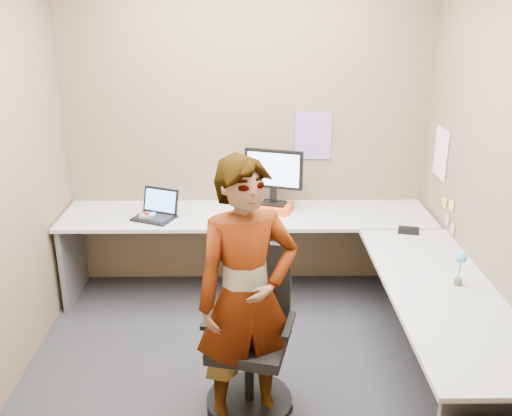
{
  "coord_description": "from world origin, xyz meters",
  "views": [
    {
      "loc": [
        0.03,
        -3.31,
        2.38
      ],
      "look_at": [
        0.07,
        0.25,
        1.05
      ],
      "focal_mm": 40.0,
      "sensor_mm": 36.0,
      "label": 1
    }
  ],
  "objects_px": {
    "person": "(247,297)",
    "monitor": "(274,172)",
    "desk": "(307,261)",
    "office_chair": "(251,344)"
  },
  "relations": [
    {
      "from": "person",
      "to": "monitor",
      "type": "bearing_deg",
      "value": 64.71
    },
    {
      "from": "desk",
      "to": "monitor",
      "type": "bearing_deg",
      "value": 108.09
    },
    {
      "from": "desk",
      "to": "monitor",
      "type": "xyz_separation_m",
      "value": [
        -0.22,
        0.67,
        0.47
      ]
    },
    {
      "from": "person",
      "to": "desk",
      "type": "bearing_deg",
      "value": 46.8
    },
    {
      "from": "monitor",
      "to": "office_chair",
      "type": "bearing_deg",
      "value": -79.87
    },
    {
      "from": "monitor",
      "to": "person",
      "type": "bearing_deg",
      "value": -80.14
    },
    {
      "from": "office_chair",
      "to": "monitor",
      "type": "bearing_deg",
      "value": 96.01
    },
    {
      "from": "desk",
      "to": "person",
      "type": "bearing_deg",
      "value": -115.52
    },
    {
      "from": "desk",
      "to": "person",
      "type": "xyz_separation_m",
      "value": [
        -0.43,
        -0.9,
        0.22
      ]
    },
    {
      "from": "desk",
      "to": "office_chair",
      "type": "distance_m",
      "value": 0.88
    }
  ]
}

